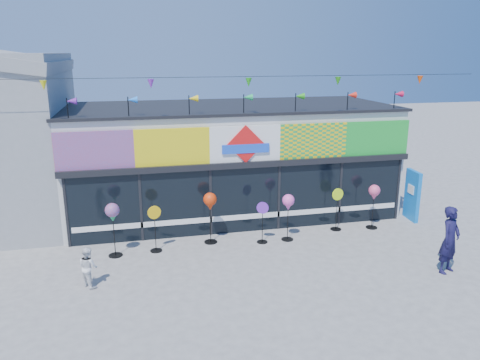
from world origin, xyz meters
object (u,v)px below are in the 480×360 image
object	(u,v)px
spinner_2	(210,203)
spinner_6	(374,194)
spinner_5	(337,208)
adult_man	(450,240)
child	(88,267)
blue_sign	(412,195)
spinner_0	(112,214)
spinner_3	(262,221)
spinner_4	(288,204)
spinner_1	(155,227)

from	to	relation	value
spinner_2	spinner_6	size ratio (longest dim) A/B	1.07
spinner_5	adult_man	world-z (taller)	adult_man
child	spinner_6	bearing A→B (deg)	-113.05
blue_sign	spinner_6	world-z (taller)	blue_sign
spinner_0	spinner_3	distance (m)	4.71
blue_sign	spinner_0	bearing A→B (deg)	-170.65
spinner_0	blue_sign	bearing A→B (deg)	4.72
blue_sign	child	bearing A→B (deg)	-161.92
spinner_0	adult_man	world-z (taller)	adult_man
child	blue_sign	bearing A→B (deg)	-112.72
adult_man	spinner_6	bearing A→B (deg)	69.27
spinner_6	child	xyz separation A→B (m)	(-9.43, -2.20, -0.72)
spinner_4	adult_man	distance (m)	4.90
spinner_5	child	distance (m)	8.46
spinner_0	adult_man	bearing A→B (deg)	-19.38
spinner_1	spinner_5	xyz separation A→B (m)	(6.27, 0.44, 0.01)
spinner_1	spinner_5	distance (m)	6.29
spinner_3	child	world-z (taller)	spinner_3
spinner_0	spinner_2	size ratio (longest dim) A/B	1.00
spinner_2	adult_man	world-z (taller)	adult_man
spinner_2	child	distance (m)	4.33
spinner_6	child	size ratio (longest dim) A/B	1.44
spinner_1	spinner_6	size ratio (longest dim) A/B	0.94
spinner_2	spinner_6	bearing A→B (deg)	0.02
spinner_5	spinner_3	bearing A→B (deg)	-169.65
blue_sign	spinner_5	size ratio (longest dim) A/B	1.24
spinner_2	spinner_5	bearing A→B (deg)	1.77
adult_man	child	size ratio (longest dim) A/B	1.75
spinner_1	adult_man	world-z (taller)	adult_man
adult_man	spinner_0	bearing A→B (deg)	133.92
spinner_0	spinner_1	world-z (taller)	spinner_0
blue_sign	spinner_5	xyz separation A→B (m)	(-3.15, -0.36, -0.14)
spinner_2	child	xyz separation A→B (m)	(-3.64, -2.20, -0.81)
spinner_1	spinner_2	distance (m)	1.90
spinner_4	child	distance (m)	6.47
spinner_1	spinner_5	size ratio (longest dim) A/B	0.99
spinner_0	spinner_6	xyz separation A→B (m)	(8.81, 0.38, -0.08)
spinner_2	spinner_6	world-z (taller)	spinner_2
spinner_6	child	distance (m)	9.71
spinner_3	blue_sign	bearing A→B (deg)	8.37
blue_sign	spinner_4	distance (m)	5.20
blue_sign	adult_man	size ratio (longest dim) A/B	0.96
spinner_2	adult_man	xyz separation A→B (m)	(6.17, -3.61, -0.39)
spinner_0	spinner_3	size ratio (longest dim) A/B	1.22
spinner_5	spinner_1	bearing A→B (deg)	-176.03
spinner_1	child	bearing A→B (deg)	-134.31
spinner_0	adult_man	distance (m)	9.75
child	adult_man	bearing A→B (deg)	-134.39
child	spinner_3	bearing A→B (deg)	-107.22
spinner_2	spinner_4	distance (m)	2.55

